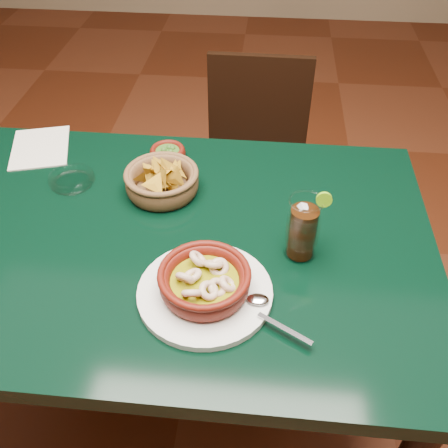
# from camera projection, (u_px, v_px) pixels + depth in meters

# --- Properties ---
(ground) EXTENTS (7.00, 7.00, 0.00)m
(ground) POSITION_uv_depth(u_px,v_px,m) (181.00, 404.00, 1.61)
(ground) COLOR #471C0C
(ground) RESTS_ON ground
(dining_table) EXTENTS (1.20, 0.80, 0.75)m
(dining_table) POSITION_uv_depth(u_px,v_px,m) (166.00, 265.00, 1.17)
(dining_table) COLOR black
(dining_table) RESTS_ON ground
(dining_chair) EXTENTS (0.38, 0.38, 0.82)m
(dining_chair) POSITION_uv_depth(u_px,v_px,m) (255.00, 166.00, 1.81)
(dining_chair) COLOR black
(dining_chair) RESTS_ON ground
(shrimp_plate) EXTENTS (0.34, 0.26, 0.08)m
(shrimp_plate) POSITION_uv_depth(u_px,v_px,m) (205.00, 284.00, 0.95)
(shrimp_plate) COLOR silver
(shrimp_plate) RESTS_ON dining_table
(chip_basket) EXTENTS (0.21, 0.21, 0.13)m
(chip_basket) POSITION_uv_depth(u_px,v_px,m) (162.00, 181.00, 1.20)
(chip_basket) COLOR brown
(chip_basket) RESTS_ON dining_table
(guacamole_ramekin) EXTENTS (0.11, 0.11, 0.04)m
(guacamole_ramekin) POSITION_uv_depth(u_px,v_px,m) (168.00, 153.00, 1.31)
(guacamole_ramekin) COLOR #4C0F08
(guacamole_ramekin) RESTS_ON dining_table
(cola_drink) EXTENTS (0.14, 0.14, 0.17)m
(cola_drink) POSITION_uv_depth(u_px,v_px,m) (303.00, 229.00, 1.01)
(cola_drink) COLOR white
(cola_drink) RESTS_ON dining_table
(glass_ashtray) EXTENTS (0.12, 0.12, 0.03)m
(glass_ashtray) POSITION_uv_depth(u_px,v_px,m) (72.00, 179.00, 1.23)
(glass_ashtray) COLOR white
(glass_ashtray) RESTS_ON dining_table
(paper_menu) EXTENTS (0.20, 0.23, 0.00)m
(paper_menu) POSITION_uv_depth(u_px,v_px,m) (40.00, 147.00, 1.36)
(paper_menu) COLOR beige
(paper_menu) RESTS_ON dining_table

